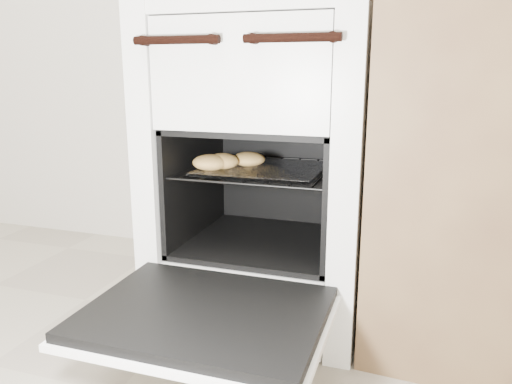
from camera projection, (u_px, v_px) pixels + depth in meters
stove at (271, 165)px, 1.35m from camera, size 0.54×0.60×0.82m
oven_door at (205, 316)px, 0.99m from camera, size 0.48×0.38×0.03m
oven_rack at (265, 169)px, 1.30m from camera, size 0.39×0.38×0.01m
foil_sheet at (263, 169)px, 1.28m from camera, size 0.30×0.27×0.01m
baked_rolls at (227, 161)px, 1.26m from camera, size 0.17×0.18×0.04m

